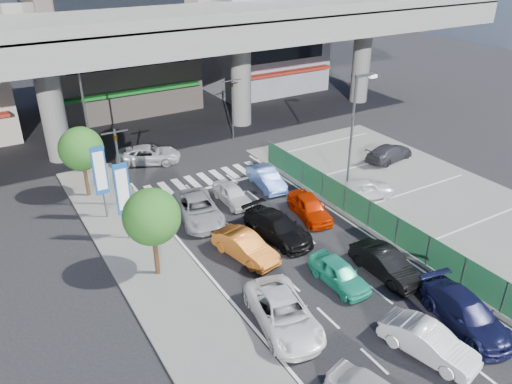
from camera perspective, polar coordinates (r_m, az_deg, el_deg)
ground at (r=26.00m, az=6.90°, el=-9.16°), size 120.00×120.00×0.00m
parking_lot at (r=34.03m, az=19.75°, el=-1.28°), size 12.00×28.00×0.06m
sidewalk_left at (r=26.13m, az=-11.13°, el=-9.15°), size 4.00×30.00×0.12m
fence_run at (r=29.19m, az=14.14°, el=-3.36°), size 0.16×22.00×1.80m
expressway at (r=41.05m, az=-12.09°, el=17.38°), size 64.00×14.00×10.75m
building_center at (r=51.61m, az=-16.31°, el=17.37°), size 14.00×10.90×15.00m
building_east at (r=57.21m, az=0.44°, el=17.73°), size 12.00×10.90×12.00m
traffic_light_left at (r=31.29m, az=-15.62°, el=4.78°), size 1.60×1.24×5.20m
traffic_light_right at (r=41.56m, az=-2.73°, el=11.20°), size 1.60×1.24×5.20m
street_lamp_right at (r=32.04m, az=11.18°, el=7.40°), size 1.65×0.22×8.00m
street_lamp_left at (r=36.53m, az=-18.72°, el=8.92°), size 1.65×0.22×8.00m
signboard_near at (r=27.85m, az=-14.98°, el=0.06°), size 0.80×0.14×4.70m
signboard_far at (r=30.42m, az=-17.38°, el=2.09°), size 0.80×0.14×4.70m
tree_near at (r=24.34m, az=-11.82°, el=-2.81°), size 2.80×2.80×4.80m
tree_far at (r=33.45m, az=-19.36°, el=4.66°), size 2.80×2.80×4.80m
hatch_white_back_mid at (r=22.23m, az=19.11°, el=-15.90°), size 2.36×4.26×1.33m
minivan_navy_back at (r=24.17m, az=22.94°, el=-12.63°), size 2.75×5.02×1.38m
sedan_white_mid_left at (r=22.37m, az=3.17°, el=-13.68°), size 3.19×5.31×1.38m
taxi_teal_mid at (r=25.08m, az=9.49°, el=-9.12°), size 1.47×3.66×1.25m
hatch_black_mid_right at (r=26.12m, az=14.61°, el=-7.94°), size 1.44×4.10×1.35m
taxi_orange_left at (r=26.60m, az=-1.26°, el=-6.24°), size 2.29×4.30×1.35m
sedan_black_mid at (r=28.27m, az=2.49°, el=-4.03°), size 2.53×4.96×1.38m
taxi_orange_right at (r=30.49m, az=6.17°, el=-1.73°), size 2.27×4.17×1.35m
wagon_silver_front_left at (r=30.27m, az=-6.60°, el=-1.94°), size 3.09×5.28×1.38m
sedan_white_front_mid at (r=32.03m, az=-2.74°, el=-0.21°), size 1.49×3.61×1.22m
kei_truck_front_right at (r=34.02m, az=1.18°, el=1.59°), size 1.79×4.08×1.30m
crossing_wagon_silver at (r=38.62m, az=-12.20°, el=4.19°), size 5.26×3.94×1.33m
parked_sedan_white at (r=33.16m, az=12.30°, el=0.38°), size 4.20×2.43×1.34m
parked_sedan_dgrey at (r=39.42m, az=15.01°, el=4.38°), size 4.50×2.39×1.24m
traffic_cone at (r=32.96m, az=8.19°, el=-0.12°), size 0.34×0.34×0.62m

